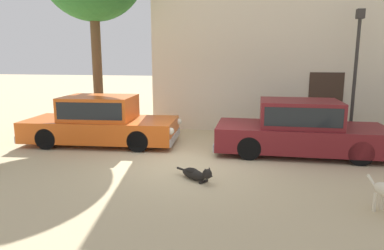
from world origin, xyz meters
name	(u,v)px	position (x,y,z in m)	size (l,w,h in m)	color
ground_plane	(187,161)	(0.00, 0.00, 0.00)	(80.00, 80.00, 0.00)	tan
parked_sedan_nearest	(101,120)	(-2.92, 1.34, 0.71)	(4.72, 2.17, 1.45)	#D15619
parked_sedan_second	(300,128)	(2.85, 1.26, 0.72)	(4.61, 1.84, 1.47)	maroon
apartment_block	(384,22)	(6.52, 7.04, 3.96)	(17.17, 6.30, 7.91)	beige
stray_dog_spotted	(196,174)	(0.47, -1.32, 0.15)	(0.93, 0.70, 0.36)	black
street_lamp	(356,59)	(4.62, 3.18, 2.54)	(0.22, 0.22, 3.99)	#2D2B28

